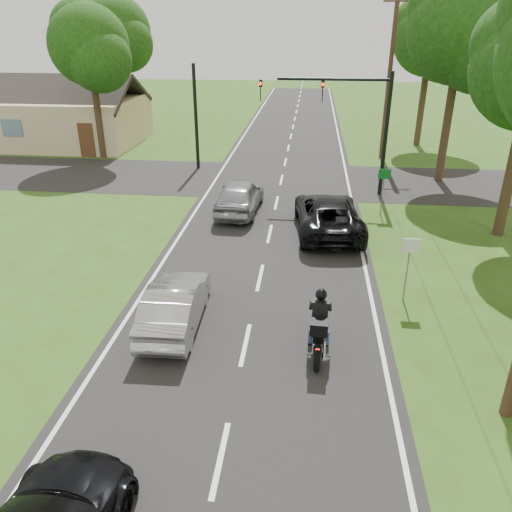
# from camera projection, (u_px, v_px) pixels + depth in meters

# --- Properties ---
(ground) EXTENTS (140.00, 140.00, 0.00)m
(ground) POSITION_uv_depth(u_px,v_px,m) (245.00, 345.00, 13.70)
(ground) COLOR #2F4A14
(ground) RESTS_ON ground
(road) EXTENTS (8.00, 100.00, 0.01)m
(road) POSITION_uv_depth(u_px,v_px,m) (273.00, 217.00, 22.71)
(road) COLOR black
(road) RESTS_ON ground
(cross_road) EXTENTS (60.00, 7.00, 0.01)m
(cross_road) POSITION_uv_depth(u_px,v_px,m) (281.00, 180.00, 28.11)
(cross_road) COLOR black
(cross_road) RESTS_ON ground
(motorcycle_rider) EXTENTS (0.63, 2.23, 1.92)m
(motorcycle_rider) POSITION_uv_depth(u_px,v_px,m) (319.00, 329.00, 13.05)
(motorcycle_rider) COLOR black
(motorcycle_rider) RESTS_ON ground
(dark_suv) EXTENTS (3.04, 5.74, 1.54)m
(dark_suv) POSITION_uv_depth(u_px,v_px,m) (328.00, 214.00, 20.85)
(dark_suv) COLOR black
(dark_suv) RESTS_ON road
(silver_sedan) EXTENTS (1.56, 4.13, 1.35)m
(silver_sedan) POSITION_uv_depth(u_px,v_px,m) (175.00, 304.00, 14.34)
(silver_sedan) COLOR #A7A6AB
(silver_sedan) RESTS_ON road
(silver_suv) EXTENTS (2.03, 4.60, 1.54)m
(silver_suv) POSITION_uv_depth(u_px,v_px,m) (240.00, 196.00, 23.06)
(silver_suv) COLOR #94969B
(silver_suv) RESTS_ON road
(traffic_signal) EXTENTS (6.38, 0.44, 6.00)m
(traffic_signal) POSITION_uv_depth(u_px,v_px,m) (349.00, 111.00, 24.23)
(traffic_signal) COLOR black
(traffic_signal) RESTS_ON ground
(signal_pole_far) EXTENTS (0.20, 0.20, 6.00)m
(signal_pole_far) POSITION_uv_depth(u_px,v_px,m) (196.00, 118.00, 29.15)
(signal_pole_far) COLOR black
(signal_pole_far) RESTS_ON ground
(utility_pole_far) EXTENTS (1.60, 0.28, 10.00)m
(utility_pole_far) POSITION_uv_depth(u_px,v_px,m) (389.00, 76.00, 30.76)
(utility_pole_far) COLOR #4D3023
(utility_pole_far) RESTS_ON ground
(sign_white) EXTENTS (0.55, 0.07, 2.12)m
(sign_white) POSITION_uv_depth(u_px,v_px,m) (409.00, 255.00, 15.25)
(sign_white) COLOR slate
(sign_white) RESTS_ON ground
(sign_green) EXTENTS (0.55, 0.07, 2.12)m
(sign_green) POSITION_uv_depth(u_px,v_px,m) (384.00, 180.00, 22.44)
(sign_green) COLOR slate
(sign_green) RESTS_ON ground
(tree_row_d) EXTENTS (5.76, 5.58, 10.45)m
(tree_row_d) POSITION_uv_depth(u_px,v_px,m) (468.00, 36.00, 24.76)
(tree_row_d) COLOR #332316
(tree_row_d) RESTS_ON ground
(tree_row_e) EXTENTS (5.28, 5.12, 9.61)m
(tree_row_e) POSITION_uv_depth(u_px,v_px,m) (435.00, 43.00, 33.10)
(tree_row_e) COLOR #332316
(tree_row_e) RESTS_ON ground
(tree_left_near) EXTENTS (5.12, 4.96, 9.22)m
(tree_left_near) POSITION_uv_depth(u_px,v_px,m) (93.00, 51.00, 29.90)
(tree_left_near) COLOR #332316
(tree_left_near) RESTS_ON ground
(tree_left_far) EXTENTS (5.76, 5.58, 10.14)m
(tree_left_far) POSITION_uv_depth(u_px,v_px,m) (119.00, 36.00, 38.82)
(tree_left_far) COLOR #332316
(tree_left_far) RESTS_ON ground
(house) EXTENTS (10.20, 8.00, 4.84)m
(house) POSITION_uv_depth(u_px,v_px,m) (69.00, 118.00, 36.14)
(house) COLOR tan
(house) RESTS_ON ground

